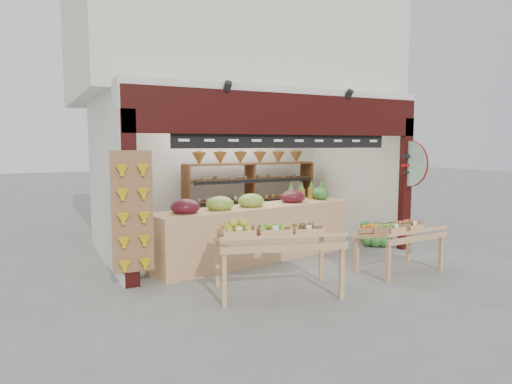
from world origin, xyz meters
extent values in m
plane|color=slate|center=(0.00, 0.00, 0.00)|extent=(60.00, 60.00, 0.00)
cube|color=silver|center=(0.00, 2.29, 1.50)|extent=(5.76, 0.18, 3.00)
cube|color=silver|center=(-2.79, 0.60, 1.50)|extent=(0.18, 3.38, 3.00)
cube|color=silver|center=(2.79, 0.60, 1.50)|extent=(0.18, 3.38, 3.00)
cube|color=silver|center=(0.00, 0.60, 3.06)|extent=(5.76, 3.38, 0.12)
cube|color=silver|center=(0.00, 1.70, 4.20)|extent=(6.36, 4.60, 2.40)
cube|color=black|center=(0.00, -1.05, 2.65)|extent=(5.70, 0.14, 0.70)
cube|color=black|center=(-2.75, -1.05, 1.32)|extent=(0.22, 0.14, 2.65)
cube|color=black|center=(2.75, -1.05, 1.32)|extent=(0.22, 0.14, 2.65)
cube|color=black|center=(0.00, -1.02, 2.20)|extent=(4.20, 0.05, 0.26)
cylinder|color=white|center=(0.10, -0.95, 2.45)|extent=(0.34, 0.05, 0.34)
cube|color=#946843|center=(-2.73, -1.14, 1.15)|extent=(0.60, 0.04, 1.80)
cylinder|color=#B0DEC8|center=(2.75, -1.14, 1.75)|extent=(0.04, 0.90, 0.90)
cylinder|color=maroon|center=(2.75, -1.16, 1.75)|extent=(0.01, 0.92, 0.92)
cube|color=brown|center=(-0.97, 1.71, 0.84)|extent=(0.05, 0.53, 1.68)
cube|color=brown|center=(0.61, 1.71, 0.84)|extent=(0.05, 0.53, 1.68)
cube|color=brown|center=(2.19, 1.71, 0.84)|extent=(0.05, 0.53, 1.68)
cube|color=brown|center=(0.61, 1.71, 0.37)|extent=(3.16, 0.53, 0.04)
cube|color=brown|center=(0.61, 1.71, 0.84)|extent=(3.16, 0.53, 0.04)
cube|color=brown|center=(0.61, 1.71, 1.32)|extent=(3.16, 0.53, 0.04)
cube|color=brown|center=(0.61, 1.71, 1.68)|extent=(3.16, 0.53, 0.04)
cone|color=brown|center=(-0.65, 1.71, 1.82)|extent=(0.32, 0.32, 0.28)
cone|color=brown|center=(-0.15, 1.71, 1.82)|extent=(0.32, 0.32, 0.28)
cone|color=brown|center=(0.36, 1.71, 1.82)|extent=(0.32, 0.32, 0.28)
cone|color=brown|center=(0.87, 1.71, 1.82)|extent=(0.32, 0.32, 0.28)
cone|color=brown|center=(1.37, 1.71, 1.82)|extent=(0.32, 0.32, 0.28)
cone|color=brown|center=(1.88, 1.71, 1.82)|extent=(0.32, 0.32, 0.28)
cube|color=silver|center=(-2.13, 1.89, 0.81)|extent=(0.80, 0.80, 1.62)
cube|color=silver|center=(-2.18, 0.94, 0.20)|extent=(0.52, 0.43, 0.40)
cube|color=silver|center=(-2.13, 0.94, 0.56)|extent=(0.47, 0.40, 0.33)
cube|color=#144B21|center=(-1.66, 0.75, 0.17)|extent=(0.49, 0.40, 0.33)
cube|color=silver|center=(-1.59, 1.14, 0.15)|extent=(0.45, 0.37, 0.31)
cube|color=tan|center=(-0.35, -0.47, 0.50)|extent=(4.11, 1.47, 1.01)
ellipsoid|color=#59141E|center=(-1.78, -0.72, 1.11)|extent=(0.49, 0.45, 0.27)
ellipsoid|color=#8CB23F|center=(-1.12, -0.60, 1.11)|extent=(0.49, 0.45, 0.27)
ellipsoid|color=#8CB23F|center=(-0.46, -0.49, 1.11)|extent=(0.49, 0.45, 0.27)
ellipsoid|color=#59141E|center=(0.53, -0.31, 1.11)|extent=(0.49, 0.45, 0.27)
cylinder|color=olive|center=(0.61, -0.13, 1.12)|extent=(0.15, 0.15, 0.22)
cylinder|color=olive|center=(0.89, -0.08, 1.12)|extent=(0.15, 0.15, 0.22)
cylinder|color=olive|center=(1.16, -0.03, 1.12)|extent=(0.15, 0.15, 0.22)
cylinder|color=olive|center=(1.44, 0.02, 1.12)|extent=(0.15, 0.15, 0.22)
cylinder|color=olive|center=(1.50, 0.03, 1.12)|extent=(0.15, 0.15, 0.22)
cube|color=tan|center=(-0.94, -2.30, 0.82)|extent=(1.95, 1.43, 0.25)
cube|color=tan|center=(-1.85, -2.48, 0.36)|extent=(0.07, 0.07, 0.72)
cube|color=tan|center=(-0.28, -2.94, 0.36)|extent=(0.07, 0.07, 0.72)
cube|color=tan|center=(-1.60, -1.65, 0.36)|extent=(0.07, 0.07, 0.72)
cube|color=tan|center=(-0.04, -2.11, 0.36)|extent=(0.07, 0.07, 0.72)
cube|color=tan|center=(1.46, -2.24, 0.66)|extent=(1.48, 0.91, 0.21)
cube|color=tan|center=(0.84, -2.64, 0.28)|extent=(0.07, 0.07, 0.56)
cube|color=tan|center=(2.14, -2.52, 0.28)|extent=(0.07, 0.07, 0.56)
cube|color=tan|center=(0.78, -1.96, 0.28)|extent=(0.07, 0.07, 0.56)
cube|color=tan|center=(2.08, -1.85, 0.28)|extent=(0.07, 0.07, 0.56)
sphere|color=#1E4C19|center=(2.33, -0.69, 0.13)|extent=(0.27, 0.27, 0.27)
sphere|color=#1E4C19|center=(2.62, -0.69, 0.13)|extent=(0.27, 0.27, 0.27)
sphere|color=#1E4C19|center=(2.33, -0.41, 0.13)|extent=(0.27, 0.27, 0.27)
sphere|color=#1E4C19|center=(2.62, -0.41, 0.13)|extent=(0.27, 0.27, 0.27)
sphere|color=#1E4C19|center=(2.48, -0.55, 0.37)|extent=(0.27, 0.27, 0.27)
sphere|color=#1E4C19|center=(2.48, -0.79, 0.13)|extent=(0.27, 0.27, 0.27)
sphere|color=#1E4C19|center=(2.24, -0.55, 0.13)|extent=(0.27, 0.27, 0.27)
sphere|color=#1E4C19|center=(2.33, -0.39, 0.37)|extent=(0.27, 0.27, 0.27)
camera|label=1|loc=(-4.13, -7.86, 2.14)|focal=32.00mm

